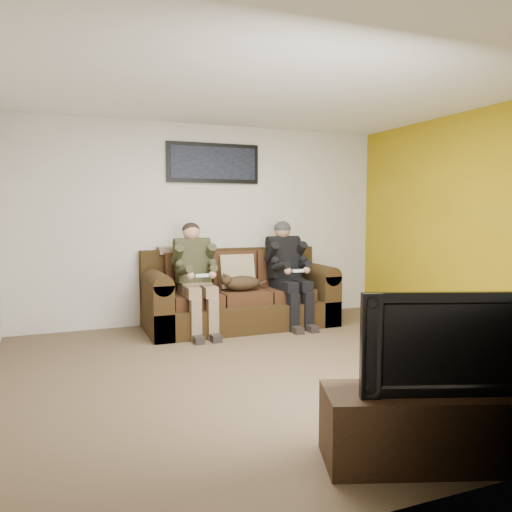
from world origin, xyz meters
name	(u,v)px	position (x,y,z in m)	size (l,w,h in m)	color
floor	(275,369)	(0.00, 0.00, 0.00)	(5.00, 5.00, 0.00)	brown
ceiling	(276,84)	(0.00, 0.00, 2.60)	(5.00, 5.00, 0.00)	silver
wall_back	(207,224)	(0.00, 2.25, 1.30)	(5.00, 5.00, 0.00)	beige
wall_front	(460,246)	(0.00, -2.25, 1.30)	(5.00, 5.00, 0.00)	beige
wall_right	(484,227)	(2.50, 0.00, 1.30)	(4.50, 4.50, 0.00)	beige
accent_wall_right	(483,227)	(2.49, 0.00, 1.30)	(4.50, 4.50, 0.00)	#AD9011
sofa	(238,297)	(0.28, 1.84, 0.37)	(2.38, 1.03, 0.97)	#31210E
throw_pillow	(237,271)	(0.28, 1.88, 0.69)	(0.45, 0.13, 0.43)	tan
throw_blanket	(177,250)	(-0.44, 2.13, 0.97)	(0.49, 0.24, 0.09)	gray
person_left	(195,271)	(-0.33, 1.64, 0.76)	(0.51, 0.87, 1.33)	#826C51
person_right	(288,266)	(0.89, 1.64, 0.76)	(0.51, 0.86, 1.34)	black
cat	(241,283)	(0.25, 1.64, 0.58)	(0.66, 0.26, 0.24)	#45311B
framed_poster	(213,163)	(0.08, 2.22, 2.10)	(1.25, 0.05, 0.52)	black
tv_stand	(442,426)	(0.20, -1.95, 0.22)	(1.38, 0.44, 0.43)	black
television	(445,340)	(0.20, -1.95, 0.73)	(1.03, 0.14, 0.59)	black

